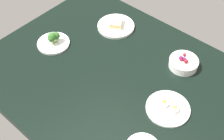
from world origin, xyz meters
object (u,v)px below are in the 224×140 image
(plate_sandwich, at_px, (116,25))
(bowl_berries, at_px, (184,63))
(plate_broccoli, at_px, (53,41))
(plate_eggs, at_px, (168,107))

(plate_sandwich, xyz_separation_m, bowl_berries, (0.44, -0.01, 0.01))
(plate_broccoli, bearing_deg, plate_eggs, 4.36)
(plate_sandwich, relative_size, bowl_berries, 1.43)
(plate_sandwich, relative_size, plate_eggs, 1.06)
(bowl_berries, bearing_deg, plate_sandwich, 178.78)
(plate_broccoli, height_order, bowl_berries, plate_broccoli)
(plate_sandwich, bearing_deg, bowl_berries, -1.22)
(plate_sandwich, height_order, plate_broccoli, plate_broccoli)
(plate_sandwich, bearing_deg, plate_eggs, -26.85)
(plate_eggs, height_order, bowl_berries, bowl_berries)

